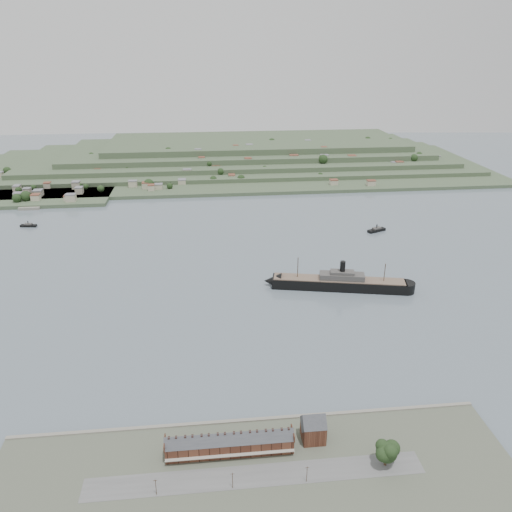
{
  "coord_description": "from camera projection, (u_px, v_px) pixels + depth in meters",
  "views": [
    {
      "loc": [
        -16.34,
        -333.75,
        165.89
      ],
      "look_at": [
        22.61,
        30.0,
        9.08
      ],
      "focal_mm": 35.0,
      "sensor_mm": 36.0,
      "label": 1
    }
  ],
  "objects": [
    {
      "name": "gabled_building",
      "position": [
        313.0,
        428.0,
        221.55
      ],
      "size": [
        10.4,
        10.18,
        14.09
      ],
      "color": "#402116",
      "rests_on": "ground"
    },
    {
      "name": "steamship",
      "position": [
        335.0,
        283.0,
        363.47
      ],
      "size": [
        108.2,
        34.16,
        26.21
      ],
      "color": "black",
      "rests_on": "ground"
    },
    {
      "name": "ferry_east",
      "position": [
        377.0,
        230.0,
        475.05
      ],
      "size": [
        19.36,
        12.33,
        7.06
      ],
      "color": "black",
      "rests_on": "ground"
    },
    {
      "name": "ground",
      "position": [
        230.0,
        284.0,
        371.97
      ],
      "size": [
        1400.0,
        1400.0,
        0.0
      ],
      "primitive_type": "plane",
      "color": "slate",
      "rests_on": "ground"
    },
    {
      "name": "near_shore",
      "position": [
        257.0,
        487.0,
        200.9
      ],
      "size": [
        220.0,
        80.0,
        2.6
      ],
      "color": "#4C5142",
      "rests_on": "ground"
    },
    {
      "name": "far_peninsula",
      "position": [
        233.0,
        157.0,
        729.27
      ],
      "size": [
        760.0,
        309.0,
        30.0
      ],
      "color": "#405538",
      "rests_on": "ground"
    },
    {
      "name": "terrace_row",
      "position": [
        230.0,
        444.0,
        214.74
      ],
      "size": [
        55.6,
        9.8,
        11.07
      ],
      "color": "#402116",
      "rests_on": "ground"
    },
    {
      "name": "ferry_west",
      "position": [
        28.0,
        225.0,
        487.63
      ],
      "size": [
        16.0,
        6.27,
        5.84
      ],
      "color": "black",
      "rests_on": "ground"
    },
    {
      "name": "fig_tree",
      "position": [
        388.0,
        452.0,
        207.0
      ],
      "size": [
        11.13,
        9.64,
        12.42
      ],
      "color": "#3D2C1C",
      "rests_on": "ground"
    }
  ]
}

